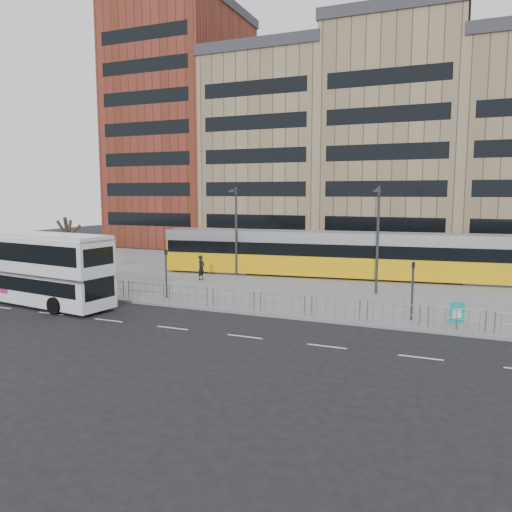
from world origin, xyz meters
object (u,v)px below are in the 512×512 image
at_px(ad_panel, 457,314).
at_px(lamp_post_east, 378,235).
at_px(traffic_light_east, 413,283).
at_px(double_decker_bus, 36,266).
at_px(lamp_post_west, 236,227).
at_px(bare_tree, 67,215).
at_px(traffic_light_west, 166,267).
at_px(tram, 350,255).
at_px(pedestrian, 201,268).

xyz_separation_m(ad_panel, lamp_post_east, (-5.04, 7.25, 3.12)).
distance_m(ad_panel, traffic_light_east, 2.70).
bearing_deg(double_decker_bus, lamp_post_west, 69.41).
distance_m(lamp_post_east, bare_tree, 22.86).
bearing_deg(traffic_light_west, tram, 69.16).
height_order(tram, ad_panel, tram).
relative_size(ad_panel, bare_tree, 0.19).
height_order(ad_panel, bare_tree, bare_tree).
relative_size(tram, lamp_post_east, 4.32).
height_order(lamp_post_west, lamp_post_east, lamp_post_east).
height_order(traffic_light_east, lamp_post_west, lamp_post_west).
xyz_separation_m(traffic_light_east, bare_tree, (-25.36, 2.63, 2.98)).
relative_size(tram, lamp_post_west, 4.33).
xyz_separation_m(lamp_post_west, bare_tree, (-10.87, -6.85, 1.06)).
bearing_deg(tram, pedestrian, -158.97).
distance_m(traffic_light_west, traffic_light_east, 15.01).
xyz_separation_m(traffic_light_west, traffic_light_east, (15.01, 0.04, 0.00)).
bearing_deg(double_decker_bus, traffic_light_east, 18.17).
bearing_deg(lamp_post_west, bare_tree, -147.78).
xyz_separation_m(ad_panel, pedestrian, (-18.32, 7.58, 0.17)).
xyz_separation_m(tram, bare_tree, (-19.61, -9.41, 3.16)).
bearing_deg(bare_tree, traffic_light_west, -14.46).
relative_size(lamp_post_west, bare_tree, 0.98).
relative_size(double_decker_bus, lamp_post_east, 1.58).
bearing_deg(lamp_post_west, lamp_post_east, -15.36).
bearing_deg(traffic_light_east, bare_tree, 156.43).
bearing_deg(traffic_light_east, traffic_light_west, 162.50).
bearing_deg(pedestrian, ad_panel, -108.39).
relative_size(ad_panel, pedestrian, 0.71).
distance_m(pedestrian, traffic_light_east, 17.43).
bearing_deg(lamp_post_west, tram, 16.34).
xyz_separation_m(traffic_light_west, lamp_post_east, (12.19, 6.31, 1.93)).
bearing_deg(ad_panel, tram, 97.52).
height_order(ad_panel, pedestrian, pedestrian).
height_order(traffic_light_east, lamp_post_east, lamp_post_east).
distance_m(tram, lamp_post_east, 6.80).
xyz_separation_m(tram, lamp_post_west, (-8.74, -2.56, 2.10)).
bearing_deg(traffic_light_east, pedestrian, 140.07).
bearing_deg(traffic_light_east, double_decker_bus, 172.91).
xyz_separation_m(pedestrian, lamp_post_west, (1.61, 2.88, 2.95)).
height_order(traffic_light_west, lamp_post_west, lamp_post_west).
height_order(traffic_light_west, lamp_post_east, lamp_post_east).
bearing_deg(lamp_post_east, traffic_light_west, -152.62).
relative_size(ad_panel, traffic_light_west, 0.43).
bearing_deg(lamp_post_east, lamp_post_west, 164.64).
xyz_separation_m(double_decker_bus, lamp_post_west, (7.26, 13.53, 1.68)).
distance_m(double_decker_bus, tram, 22.70).
relative_size(ad_panel, lamp_post_east, 0.19).
distance_m(lamp_post_west, bare_tree, 12.89).
bearing_deg(pedestrian, traffic_light_west, -166.53).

